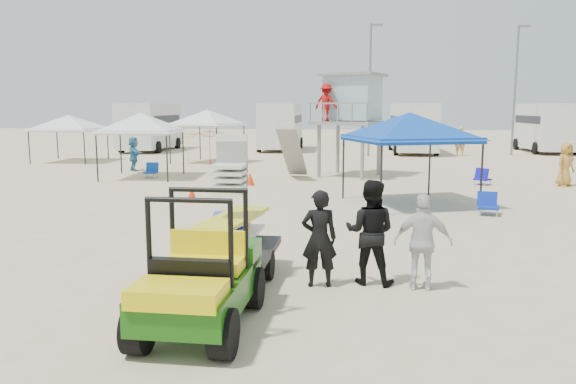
# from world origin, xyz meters

# --- Properties ---
(ground) EXTENTS (140.00, 140.00, 0.00)m
(ground) POSITION_xyz_m (0.00, 0.00, 0.00)
(ground) COLOR beige
(ground) RESTS_ON ground
(utility_cart) EXTENTS (1.32, 2.47, 1.84)m
(utility_cart) POSITION_xyz_m (-0.29, -1.00, 0.86)
(utility_cart) COLOR #15500C
(utility_cart) RESTS_ON ground
(surf_trailer) EXTENTS (1.43, 2.53, 2.22)m
(surf_trailer) POSITION_xyz_m (-0.29, 1.34, 0.90)
(surf_trailer) COLOR black
(surf_trailer) RESTS_ON ground
(man_left) EXTENTS (0.65, 0.48, 1.64)m
(man_left) POSITION_xyz_m (1.23, 1.04, 0.82)
(man_left) COLOR black
(man_left) RESTS_ON ground
(man_mid) EXTENTS (0.99, 0.85, 1.79)m
(man_mid) POSITION_xyz_m (2.08, 1.29, 0.89)
(man_mid) COLOR black
(man_mid) RESTS_ON ground
(man_right) EXTENTS (0.96, 0.45, 1.60)m
(man_right) POSITION_xyz_m (2.93, 1.04, 0.80)
(man_right) COLOR silver
(man_right) RESTS_ON ground
(lifeguard_tower) EXTENTS (3.55, 3.55, 4.34)m
(lifeguard_tower) POSITION_xyz_m (1.70, 16.61, 3.23)
(lifeguard_tower) COLOR gray
(lifeguard_tower) RESTS_ON ground
(canopy_blue) EXTENTS (4.20, 4.20, 3.24)m
(canopy_blue) POSITION_xyz_m (3.56, 9.43, 2.69)
(canopy_blue) COLOR black
(canopy_blue) RESTS_ON ground
(canopy_white_a) EXTENTS (3.22, 3.22, 3.17)m
(canopy_white_a) POSITION_xyz_m (-7.06, 15.15, 2.62)
(canopy_white_a) COLOR black
(canopy_white_a) RESTS_ON ground
(canopy_white_b) EXTENTS (3.27, 3.27, 2.99)m
(canopy_white_b) POSITION_xyz_m (-13.68, 21.74, 2.44)
(canopy_white_b) COLOR black
(canopy_white_b) RESTS_ON ground
(canopy_white_c) EXTENTS (3.87, 3.87, 3.27)m
(canopy_white_c) POSITION_xyz_m (-5.87, 21.85, 2.72)
(canopy_white_c) COLOR black
(canopy_white_c) RESTS_ON ground
(umbrella_a) EXTENTS (2.32, 2.36, 1.91)m
(umbrella_a) POSITION_xyz_m (-5.33, 20.12, 0.96)
(umbrella_a) COLOR #AB1C12
(umbrella_a) RESTS_ON ground
(umbrella_b) EXTENTS (2.58, 2.59, 1.68)m
(umbrella_b) POSITION_xyz_m (-7.18, 22.51, 0.84)
(umbrella_b) COLOR #F2F716
(umbrella_b) RESTS_ON ground
(cone_near) EXTENTS (0.34, 0.34, 0.50)m
(cone_near) POSITION_xyz_m (-3.22, 9.09, 0.25)
(cone_near) COLOR red
(cone_near) RESTS_ON ground
(cone_far) EXTENTS (0.34, 0.34, 0.50)m
(cone_far) POSITION_xyz_m (-2.05, 13.21, 0.25)
(cone_far) COLOR #FF3608
(cone_far) RESTS_ON ground
(beach_chair_a) EXTENTS (0.56, 0.59, 0.64)m
(beach_chair_a) POSITION_xyz_m (-6.71, 15.20, 0.31)
(beach_chair_a) COLOR #0F43A8
(beach_chair_a) RESTS_ON ground
(beach_chair_b) EXTENTS (0.65, 0.71, 0.64)m
(beach_chair_b) POSITION_xyz_m (5.64, 7.93, 0.31)
(beach_chair_b) COLOR #0F29A3
(beach_chair_b) RESTS_ON ground
(beach_chair_c) EXTENTS (0.74, 0.86, 0.64)m
(beach_chair_c) POSITION_xyz_m (6.94, 14.33, 0.31)
(beach_chair_c) COLOR #1011AD
(beach_chair_c) RESTS_ON ground
(rv_far_left) EXTENTS (2.64, 6.80, 3.25)m
(rv_far_left) POSITION_xyz_m (-12.00, 29.99, 1.80)
(rv_far_left) COLOR silver
(rv_far_left) RESTS_ON ground
(rv_mid_left) EXTENTS (2.65, 6.50, 3.25)m
(rv_mid_left) POSITION_xyz_m (-3.00, 31.49, 1.80)
(rv_mid_left) COLOR silver
(rv_mid_left) RESTS_ON ground
(rv_mid_right) EXTENTS (2.64, 7.00, 3.25)m
(rv_mid_right) POSITION_xyz_m (6.00, 29.99, 1.80)
(rv_mid_right) COLOR silver
(rv_mid_right) RESTS_ON ground
(rv_far_right) EXTENTS (2.64, 6.60, 3.25)m
(rv_far_right) POSITION_xyz_m (15.00, 31.49, 1.80)
(rv_far_right) COLOR silver
(rv_far_right) RESTS_ON ground
(light_pole_left) EXTENTS (0.14, 0.14, 8.00)m
(light_pole_left) POSITION_xyz_m (3.00, 27.00, 4.00)
(light_pole_left) COLOR slate
(light_pole_left) RESTS_ON ground
(light_pole_right) EXTENTS (0.14, 0.14, 8.00)m
(light_pole_right) POSITION_xyz_m (12.00, 28.50, 4.00)
(light_pole_right) COLOR slate
(light_pole_right) RESTS_ON ground
(distant_beachgoers) EXTENTS (19.49, 14.49, 1.82)m
(distant_beachgoers) POSITION_xyz_m (0.89, 18.84, 0.84)
(distant_beachgoers) COLOR teal
(distant_beachgoers) RESTS_ON ground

